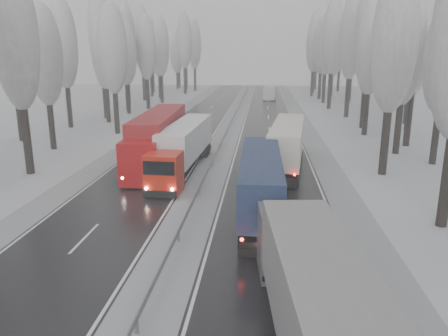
% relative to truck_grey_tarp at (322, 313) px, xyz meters
% --- Properties ---
extents(carriageway_right, '(7.50, 200.00, 0.03)m').
position_rel_truck_grey_tarp_xyz_m(carriageway_right, '(-1.03, 27.80, -2.38)').
color(carriageway_right, black).
rests_on(carriageway_right, ground).
extents(carriageway_left, '(7.50, 200.00, 0.03)m').
position_rel_truck_grey_tarp_xyz_m(carriageway_left, '(-11.53, 27.80, -2.38)').
color(carriageway_left, black).
rests_on(carriageway_left, ground).
extents(median_slush, '(3.00, 200.00, 0.04)m').
position_rel_truck_grey_tarp_xyz_m(median_slush, '(-6.28, 27.80, -2.37)').
color(median_slush, '#9A9CA2').
rests_on(median_slush, ground).
extents(shoulder_right, '(2.40, 200.00, 0.04)m').
position_rel_truck_grey_tarp_xyz_m(shoulder_right, '(3.92, 27.80, -2.37)').
color(shoulder_right, '#9A9CA2').
rests_on(shoulder_right, ground).
extents(shoulder_left, '(2.40, 200.00, 0.04)m').
position_rel_truck_grey_tarp_xyz_m(shoulder_left, '(-16.48, 27.80, -2.37)').
color(shoulder_left, '#9A9CA2').
rests_on(shoulder_left, ground).
extents(median_guardrail, '(0.12, 200.00, 0.76)m').
position_rel_truck_grey_tarp_xyz_m(median_guardrail, '(-6.28, 27.79, -1.79)').
color(median_guardrail, slate).
rests_on(median_guardrail, ground).
extents(tree_18, '(3.60, 3.60, 16.58)m').
position_rel_truck_grey_tarp_xyz_m(tree_18, '(8.23, 24.83, 8.31)').
color(tree_18, black).
rests_on(tree_18, ground).
extents(tree_19, '(3.60, 3.60, 14.57)m').
position_rel_truck_grey_tarp_xyz_m(tree_19, '(13.74, 28.83, 7.03)').
color(tree_19, black).
rests_on(tree_19, ground).
extents(tree_20, '(3.60, 3.60, 15.71)m').
position_rel_truck_grey_tarp_xyz_m(tree_20, '(11.62, 32.97, 7.75)').
color(tree_20, black).
rests_on(tree_20, ground).
extents(tree_21, '(3.60, 3.60, 18.62)m').
position_rel_truck_grey_tarp_xyz_m(tree_21, '(13.85, 36.97, 9.61)').
color(tree_21, black).
rests_on(tree_21, ground).
extents(tree_22, '(3.60, 3.60, 15.86)m').
position_rel_truck_grey_tarp_xyz_m(tree_22, '(10.74, 43.40, 7.85)').
color(tree_22, black).
rests_on(tree_22, ground).
extents(tree_23, '(3.60, 3.60, 13.55)m').
position_rel_truck_grey_tarp_xyz_m(tree_23, '(17.03, 47.40, 6.38)').
color(tree_23, black).
rests_on(tree_23, ground).
extents(tree_24, '(3.60, 3.60, 20.49)m').
position_rel_truck_grey_tarp_xyz_m(tree_24, '(11.62, 48.82, 10.80)').
color(tree_24, black).
rests_on(tree_24, ground).
extents(tree_25, '(3.60, 3.60, 19.44)m').
position_rel_truck_grey_tarp_xyz_m(tree_25, '(18.53, 52.82, 10.13)').
color(tree_25, black).
rests_on(tree_25, ground).
extents(tree_26, '(3.60, 3.60, 18.78)m').
position_rel_truck_grey_tarp_xyz_m(tree_26, '(11.29, 59.07, 9.71)').
color(tree_26, black).
rests_on(tree_26, ground).
extents(tree_27, '(3.60, 3.60, 17.62)m').
position_rel_truck_grey_tarp_xyz_m(tree_27, '(18.44, 63.07, 8.97)').
color(tree_27, black).
rests_on(tree_27, ground).
extents(tree_28, '(3.60, 3.60, 19.62)m').
position_rel_truck_grey_tarp_xyz_m(tree_28, '(10.06, 69.75, 10.25)').
color(tree_28, black).
rests_on(tree_28, ground).
extents(tree_29, '(3.60, 3.60, 18.11)m').
position_rel_truck_grey_tarp_xyz_m(tree_29, '(17.43, 73.75, 9.28)').
color(tree_29, black).
rests_on(tree_29, ground).
extents(tree_30, '(3.60, 3.60, 17.86)m').
position_rel_truck_grey_tarp_xyz_m(tree_30, '(10.29, 79.50, 9.13)').
color(tree_30, black).
rests_on(tree_30, ground).
extents(tree_31, '(3.60, 3.60, 18.58)m').
position_rel_truck_grey_tarp_xyz_m(tree_31, '(16.20, 83.50, 9.58)').
color(tree_31, black).
rests_on(tree_31, ground).
extents(tree_32, '(3.60, 3.60, 17.33)m').
position_rel_truck_grey_tarp_xyz_m(tree_32, '(10.35, 87.01, 8.79)').
color(tree_32, black).
rests_on(tree_32, ground).
extents(tree_33, '(3.60, 3.60, 14.33)m').
position_rel_truck_grey_tarp_xyz_m(tree_33, '(13.49, 91.01, 6.87)').
color(tree_33, black).
rests_on(tree_33, ground).
extents(tree_34, '(3.60, 3.60, 17.63)m').
position_rel_truck_grey_tarp_xyz_m(tree_34, '(9.45, 94.12, 8.98)').
color(tree_34, black).
rests_on(tree_34, ground).
extents(tree_35, '(3.60, 3.60, 18.25)m').
position_rel_truck_grey_tarp_xyz_m(tree_35, '(18.67, 98.12, 9.37)').
color(tree_35, black).
rests_on(tree_35, ground).
extents(tree_36, '(3.60, 3.60, 20.23)m').
position_rel_truck_grey_tarp_xyz_m(tree_36, '(10.76, 103.96, 10.63)').
color(tree_36, black).
rests_on(tree_36, ground).
extents(tree_37, '(3.60, 3.60, 16.37)m').
position_rel_truck_grey_tarp_xyz_m(tree_37, '(17.74, 107.96, 8.17)').
color(tree_37, black).
rests_on(tree_37, ground).
extents(tree_38, '(3.60, 3.60, 17.97)m').
position_rel_truck_grey_tarp_xyz_m(tree_38, '(12.45, 114.53, 9.20)').
color(tree_38, black).
rests_on(tree_38, ground).
extents(tree_39, '(3.60, 3.60, 16.19)m').
position_rel_truck_grey_tarp_xyz_m(tree_39, '(15.27, 118.53, 8.06)').
color(tree_39, black).
rests_on(tree_39, ground).
extents(tree_58, '(3.60, 3.60, 17.21)m').
position_rel_truck_grey_tarp_xyz_m(tree_58, '(-21.40, 22.37, 8.71)').
color(tree_58, black).
rests_on(tree_58, ground).
extents(tree_60, '(3.60, 3.60, 14.84)m').
position_rel_truck_grey_tarp_xyz_m(tree_60, '(-24.03, 32.00, 7.20)').
color(tree_60, black).
rests_on(tree_60, ground).
extents(tree_61, '(3.60, 3.60, 13.95)m').
position_rel_truck_grey_tarp_xyz_m(tree_61, '(-29.80, 36.00, 6.63)').
color(tree_61, black).
rests_on(tree_61, ground).
extents(tree_62, '(3.60, 3.60, 16.04)m').
position_rel_truck_grey_tarp_xyz_m(tree_62, '(-20.22, 41.53, 7.96)').
color(tree_62, black).
rests_on(tree_62, ground).
extents(tree_63, '(3.60, 3.60, 16.88)m').
position_rel_truck_grey_tarp_xyz_m(tree_63, '(-28.13, 45.53, 8.50)').
color(tree_63, black).
rests_on(tree_63, ground).
extents(tree_64, '(3.60, 3.60, 15.42)m').
position_rel_truck_grey_tarp_xyz_m(tree_64, '(-24.54, 50.51, 7.57)').
color(tree_64, black).
rests_on(tree_64, ground).
extents(tree_65, '(3.60, 3.60, 19.48)m').
position_rel_truck_grey_tarp_xyz_m(tree_65, '(-26.33, 54.51, 10.15)').
color(tree_65, black).
rests_on(tree_65, ground).
extents(tree_66, '(3.60, 3.60, 15.23)m').
position_rel_truck_grey_tarp_xyz_m(tree_66, '(-24.44, 60.15, 7.45)').
color(tree_66, black).
rests_on(tree_66, ground).
extents(tree_67, '(3.60, 3.60, 17.09)m').
position_rel_truck_grey_tarp_xyz_m(tree_67, '(-25.82, 64.15, 8.64)').
color(tree_67, black).
rests_on(tree_67, ground).
extents(tree_68, '(3.60, 3.60, 16.65)m').
position_rel_truck_grey_tarp_xyz_m(tree_68, '(-22.86, 66.91, 8.35)').
color(tree_68, black).
rests_on(tree_68, ground).
extents(tree_69, '(3.60, 3.60, 19.35)m').
position_rel_truck_grey_tarp_xyz_m(tree_69, '(-27.70, 70.91, 10.07)').
color(tree_69, black).
rests_on(tree_69, ground).
extents(tree_70, '(3.60, 3.60, 17.09)m').
position_rel_truck_grey_tarp_xyz_m(tree_70, '(-22.60, 76.99, 8.64)').
color(tree_70, black).
rests_on(tree_70, ground).
extents(tree_71, '(3.60, 3.60, 19.61)m').
position_rel_truck_grey_tarp_xyz_m(tree_71, '(-27.36, 80.99, 10.23)').
color(tree_71, black).
rests_on(tree_71, ground).
extents(tree_72, '(3.60, 3.60, 15.11)m').
position_rel_truck_grey_tarp_xyz_m(tree_72, '(-25.21, 86.34, 7.37)').
color(tree_72, black).
rests_on(tree_72, ground).
extents(tree_73, '(3.60, 3.60, 17.22)m').
position_rel_truck_grey_tarp_xyz_m(tree_73, '(-28.10, 90.34, 8.72)').
color(tree_73, black).
rests_on(tree_73, ground).
extents(tree_74, '(3.60, 3.60, 19.68)m').
position_rel_truck_grey_tarp_xyz_m(tree_74, '(-21.35, 97.13, 10.28)').
color(tree_74, black).
rests_on(tree_74, ground).
extents(tree_75, '(3.60, 3.60, 18.60)m').
position_rel_truck_grey_tarp_xyz_m(tree_75, '(-30.48, 101.13, 9.60)').
color(tree_75, black).
rests_on(tree_75, ground).
extents(tree_76, '(3.60, 3.60, 18.55)m').
position_rel_truck_grey_tarp_xyz_m(tree_76, '(-20.33, 106.52, 9.56)').
color(tree_76, black).
rests_on(tree_76, ground).
extents(tree_77, '(3.60, 3.60, 14.32)m').
position_rel_truck_grey_tarp_xyz_m(tree_77, '(-25.94, 110.52, 6.87)').
color(tree_77, black).
rests_on(tree_77, ground).
extents(tree_78, '(3.60, 3.60, 19.55)m').
position_rel_truck_grey_tarp_xyz_m(tree_78, '(-23.84, 113.11, 10.20)').
color(tree_78, black).
rests_on(tree_78, ground).
extents(tree_79, '(3.60, 3.60, 17.07)m').
position_rel_truck_grey_tarp_xyz_m(tree_79, '(-26.61, 117.11, 8.62)').
color(tree_79, black).
rests_on(tree_79, ground).
extents(truck_grey_tarp, '(4.09, 16.11, 4.10)m').
position_rel_truck_grey_tarp_xyz_m(truck_grey_tarp, '(0.00, 0.00, 0.00)').
color(truck_grey_tarp, '#4A4A4F').
rests_on(truck_grey_tarp, ground).
extents(truck_blue_box, '(2.52, 15.01, 3.84)m').
position_rel_truck_grey_tarp_xyz_m(truck_blue_box, '(-1.95, 15.32, -0.15)').
color(truck_blue_box, navy).
rests_on(truck_blue_box, ground).
extents(truck_cream_box, '(4.12, 15.83, 4.03)m').
position_rel_truck_grey_tarp_xyz_m(truck_cream_box, '(0.40, 26.94, -0.04)').
color(truck_cream_box, beige).
rests_on(truck_cream_box, ground).
extents(box_truck_distant, '(3.08, 8.34, 3.05)m').
position_rel_truck_grey_tarp_xyz_m(box_truck_distant, '(-0.49, 85.04, -0.84)').
color(box_truck_distant, '#ACAFB3').
rests_on(box_truck_distant, ground).
extents(truck_red_white, '(3.06, 15.52, 3.96)m').
position_rel_truck_grey_tarp_xyz_m(truck_red_white, '(-8.58, 24.54, -0.08)').
color(truck_red_white, red).
rests_on(truck_red_white, ground).
extents(truck_red_red, '(3.52, 17.92, 4.57)m').
position_rel_truck_grey_tarp_xyz_m(truck_red_red, '(-11.40, 26.65, 0.28)').
color(truck_red_red, '#A1090C').
rests_on(truck_red_red, ground).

